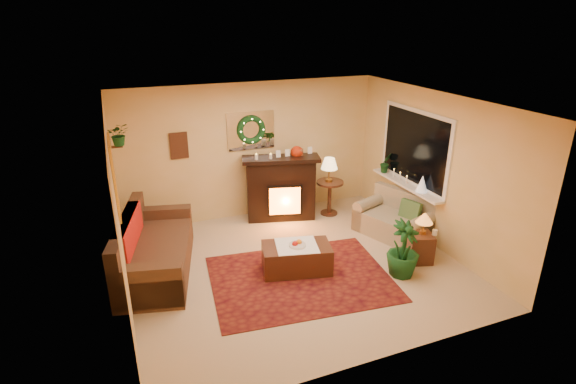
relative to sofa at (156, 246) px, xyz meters
name	(u,v)px	position (x,y,z in m)	size (l,w,h in m)	color
floor	(296,267)	(2.04, -0.69, -0.43)	(5.00, 5.00, 0.00)	beige
ceiling	(297,103)	(2.04, -0.69, 2.17)	(5.00, 5.00, 0.00)	white
wall_back	(251,151)	(2.04, 1.56, 0.87)	(5.00, 5.00, 0.00)	#EFD88C
wall_front	(380,263)	(2.04, -2.94, 0.87)	(5.00, 5.00, 0.00)	#EFD88C
wall_left	(118,217)	(-0.46, -0.69, 0.87)	(4.50, 4.50, 0.00)	#EFD88C
wall_right	(434,170)	(4.54, -0.69, 0.87)	(4.50, 4.50, 0.00)	#EFD88C
area_rug	(301,278)	(1.97, -1.03, -0.42)	(2.66, 2.00, 0.01)	#681706
sofa	(156,246)	(0.00, 0.00, 0.00)	(0.95, 2.16, 0.93)	#452A16
red_throw	(152,240)	(-0.04, 0.17, 0.03)	(0.83, 1.34, 0.02)	red
fireplace	(281,192)	(2.48, 1.13, 0.12)	(1.29, 0.41, 1.18)	black
poinsettia	(297,152)	(2.82, 1.14, 0.87)	(0.24, 0.24, 0.24)	#A31F06
mantel_candle_a	(256,159)	(2.00, 1.13, 0.83)	(0.06, 0.06, 0.19)	white
mantel_candle_b	(271,158)	(2.27, 1.09, 0.83)	(0.05, 0.05, 0.16)	white
mantel_mirror	(251,131)	(2.04, 1.54, 1.27)	(0.92, 0.02, 0.72)	white
wreath	(252,130)	(2.04, 1.50, 1.29)	(0.55, 0.55, 0.11)	#194719
wall_art	(179,146)	(0.69, 1.54, 1.12)	(0.32, 0.03, 0.48)	#381E11
gold_mirror	(114,177)	(-0.44, -0.39, 1.32)	(0.03, 0.84, 1.00)	gold
hanging_plant	(120,145)	(-0.30, 0.36, 1.54)	(0.33, 0.28, 0.36)	#194719
loveseat	(395,214)	(4.10, -0.33, -0.01)	(0.77, 1.33, 0.77)	gray
window_frame	(415,148)	(4.53, -0.14, 1.12)	(0.03, 1.86, 1.36)	white
window_glass	(414,148)	(4.51, -0.14, 1.12)	(0.02, 1.70, 1.22)	black
window_sill	(406,185)	(4.42, -0.14, 0.44)	(0.22, 1.86, 0.04)	white
mini_tree	(422,184)	(4.42, -0.57, 0.61)	(0.19, 0.19, 0.29)	white
sill_plant	(386,163)	(4.41, 0.54, 0.66)	(0.27, 0.22, 0.50)	#123C10
side_table_round	(329,199)	(3.45, 0.96, -0.10)	(0.53, 0.53, 0.69)	#432D1A
lamp_cream	(329,172)	(3.42, 0.96, 0.45)	(0.32, 0.32, 0.49)	#FFD388
end_table_square	(419,246)	(3.96, -1.24, -0.16)	(0.39, 0.39, 0.48)	#392012
lamp_tiffany	(424,219)	(3.99, -1.24, 0.32)	(0.27, 0.27, 0.40)	orange
coffee_table	(297,259)	(2.00, -0.80, -0.22)	(1.04, 0.57, 0.44)	#492719
fruit_bowl	(297,246)	(2.00, -0.82, 0.02)	(0.26, 0.26, 0.06)	silver
floor_palm	(404,249)	(3.45, -1.50, 0.02)	(1.48, 1.48, 2.64)	#1F5B29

